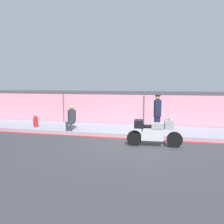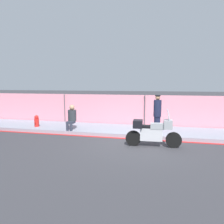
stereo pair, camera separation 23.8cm
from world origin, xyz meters
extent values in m
plane|color=#38383D|center=(0.00, 0.00, 0.00)|extent=(120.00, 120.00, 0.00)
cube|color=#8E93A3|center=(0.00, 2.16, 0.09)|extent=(35.85, 2.49, 0.17)
cube|color=red|center=(0.00, 0.83, 0.00)|extent=(35.85, 0.18, 0.01)
cube|color=pink|center=(0.00, 3.49, 0.92)|extent=(34.06, 0.08, 1.84)
cylinder|color=#4C4C51|center=(-4.82, 3.39, 0.92)|extent=(0.05, 0.05, 1.84)
cylinder|color=#4C4C51|center=(0.00, 3.39, 0.92)|extent=(0.05, 0.05, 1.84)
cylinder|color=black|center=(1.45, -0.13, 0.30)|extent=(0.62, 0.17, 0.61)
cylinder|color=black|center=(-0.12, -0.21, 0.30)|extent=(0.62, 0.17, 0.61)
cube|color=silver|center=(0.58, -0.17, 0.50)|extent=(0.88, 0.32, 0.50)
cube|color=#999EA3|center=(0.80, -0.16, 0.84)|extent=(0.54, 0.33, 0.22)
cube|color=black|center=(0.49, -0.17, 0.80)|extent=(0.61, 0.31, 0.10)
cube|color=#999EA3|center=(1.21, -0.14, 0.92)|extent=(0.34, 0.49, 0.34)
cube|color=silver|center=(1.21, -0.14, 1.30)|extent=(0.13, 0.42, 0.42)
cube|color=black|center=(0.05, -0.20, 0.90)|extent=(0.39, 0.52, 0.30)
cylinder|color=#191E38|center=(0.75, 1.54, 0.56)|extent=(0.29, 0.29, 0.78)
cylinder|color=#191E38|center=(0.75, 1.54, 1.34)|extent=(0.35, 0.35, 0.78)
sphere|color=#A37556|center=(0.75, 1.54, 1.84)|extent=(0.22, 0.22, 0.22)
cylinder|color=black|center=(0.75, 1.54, 1.93)|extent=(0.25, 0.25, 0.05)
cylinder|color=#2D3342|center=(-3.56, 1.03, 0.36)|extent=(0.13, 0.13, 0.39)
cylinder|color=#2D3342|center=(-3.38, 1.03, 0.36)|extent=(0.13, 0.13, 0.39)
cube|color=#2D3342|center=(-3.47, 1.23, 0.56)|extent=(0.36, 0.39, 0.10)
cylinder|color=#2D3338|center=(-3.47, 1.42, 0.88)|extent=(0.42, 0.42, 0.55)
sphere|color=tan|center=(-3.47, 1.42, 1.29)|extent=(0.26, 0.26, 0.26)
cylinder|color=red|center=(-5.63, 1.61, 0.39)|extent=(0.24, 0.24, 0.44)
sphere|color=red|center=(-5.63, 1.61, 0.68)|extent=(0.22, 0.22, 0.22)
cylinder|color=red|center=(-5.63, 1.48, 0.41)|extent=(0.08, 0.10, 0.08)
camera|label=1|loc=(0.80, -8.78, 2.50)|focal=35.00mm
camera|label=2|loc=(1.03, -8.72, 2.50)|focal=35.00mm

